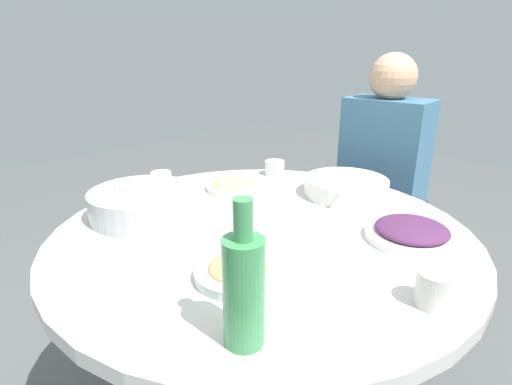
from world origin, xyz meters
TOP-DOWN VIEW (x-y plane):
  - round_dining_table at (0.00, 0.00)m, footprint 1.18×1.18m
  - rice_bowl at (-0.32, -0.19)m, footprint 0.31×0.31m
  - soup_bowl at (0.01, 0.41)m, footprint 0.29×0.30m
  - dish_eggplant at (0.33, 0.24)m, footprint 0.25×0.25m
  - dish_noodles at (-0.31, 0.17)m, footprint 0.20×0.20m
  - dish_shrimp at (0.15, -0.22)m, footprint 0.20×0.20m
  - green_bottle at (0.31, -0.36)m, footprint 0.07×0.07m
  - tea_cup_near at (-0.33, 0.40)m, footprint 0.08×0.08m
  - tea_cup_far at (-0.51, -0.01)m, footprint 0.07×0.07m
  - tea_cup_side at (0.49, -0.01)m, footprint 0.07×0.07m
  - stool_for_diner_left at (-0.08, 0.83)m, footprint 0.31×0.31m
  - diner_left at (-0.08, 0.83)m, footprint 0.36×0.37m

SIDE VIEW (x-z plane):
  - stool_for_diner_left at x=-0.08m, z-range 0.00..0.43m
  - round_dining_table at x=0.00m, z-range 0.24..0.96m
  - dish_noodles at x=-0.31m, z-range 0.72..0.76m
  - dish_shrimp at x=0.15m, z-range 0.72..0.76m
  - dish_eggplant at x=0.33m, z-range 0.72..0.77m
  - diner_left at x=-0.08m, z-range 0.37..1.13m
  - soup_bowl at x=0.01m, z-range 0.72..0.78m
  - tea_cup_near at x=-0.33m, z-range 0.72..0.78m
  - tea_cup_far at x=-0.51m, z-range 0.72..0.78m
  - tea_cup_side at x=0.49m, z-range 0.72..0.80m
  - rice_bowl at x=-0.32m, z-range 0.72..0.81m
  - green_bottle at x=0.31m, z-range 0.70..0.97m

